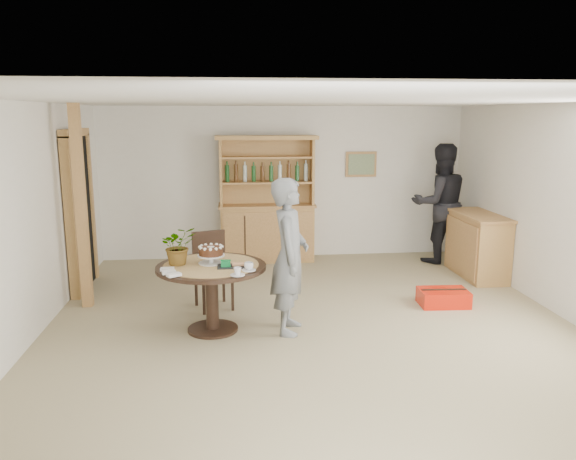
{
  "coord_description": "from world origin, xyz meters",
  "views": [
    {
      "loc": [
        -0.9,
        -5.76,
        2.36
      ],
      "look_at": [
        -0.23,
        0.58,
        1.05
      ],
      "focal_mm": 35.0,
      "sensor_mm": 36.0,
      "label": 1
    }
  ],
  "objects_px": {
    "dining_chair": "(212,265)",
    "red_suitcase": "(443,297)",
    "teen_boy": "(290,256)",
    "adult_person": "(440,204)",
    "dining_table": "(212,278)",
    "hutch": "(267,219)",
    "sideboard": "(477,245)"
  },
  "relations": [
    {
      "from": "hutch",
      "to": "teen_boy",
      "type": "height_order",
      "value": "hutch"
    },
    {
      "from": "sideboard",
      "to": "adult_person",
      "type": "xyz_separation_m",
      "value": [
        -0.27,
        0.86,
        0.49
      ]
    },
    {
      "from": "dining_table",
      "to": "adult_person",
      "type": "xyz_separation_m",
      "value": [
        3.58,
        2.65,
        0.36
      ]
    },
    {
      "from": "teen_boy",
      "to": "sideboard",
      "type": "bearing_deg",
      "value": -46.63
    },
    {
      "from": "dining_table",
      "to": "adult_person",
      "type": "height_order",
      "value": "adult_person"
    },
    {
      "from": "hutch",
      "to": "adult_person",
      "type": "relative_size",
      "value": 1.06
    },
    {
      "from": "sideboard",
      "to": "teen_boy",
      "type": "xyz_separation_m",
      "value": [
        -3.01,
        -1.89,
        0.38
      ]
    },
    {
      "from": "adult_person",
      "to": "dining_table",
      "type": "bearing_deg",
      "value": 32.66
    },
    {
      "from": "sideboard",
      "to": "hutch",
      "type": "bearing_deg",
      "value": 157.79
    },
    {
      "from": "teen_boy",
      "to": "red_suitcase",
      "type": "distance_m",
      "value": 2.25
    },
    {
      "from": "hutch",
      "to": "teen_boy",
      "type": "xyz_separation_m",
      "value": [
        0.03,
        -3.13,
        0.17
      ]
    },
    {
      "from": "dining_chair",
      "to": "dining_table",
      "type": "bearing_deg",
      "value": -106.17
    },
    {
      "from": "adult_person",
      "to": "hutch",
      "type": "bearing_deg",
      "value": -11.64
    },
    {
      "from": "dining_chair",
      "to": "hutch",
      "type": "bearing_deg",
      "value": 51.29
    },
    {
      "from": "red_suitcase",
      "to": "hutch",
      "type": "bearing_deg",
      "value": 132.57
    },
    {
      "from": "teen_boy",
      "to": "adult_person",
      "type": "height_order",
      "value": "adult_person"
    },
    {
      "from": "hutch",
      "to": "dining_table",
      "type": "distance_m",
      "value": 3.14
    },
    {
      "from": "red_suitcase",
      "to": "dining_table",
      "type": "bearing_deg",
      "value": -166.28
    },
    {
      "from": "dining_chair",
      "to": "teen_boy",
      "type": "height_order",
      "value": "teen_boy"
    },
    {
      "from": "hutch",
      "to": "adult_person",
      "type": "bearing_deg",
      "value": -7.75
    },
    {
      "from": "sideboard",
      "to": "dining_chair",
      "type": "relative_size",
      "value": 1.33
    },
    {
      "from": "hutch",
      "to": "red_suitcase",
      "type": "relative_size",
      "value": 3.29
    },
    {
      "from": "dining_table",
      "to": "adult_person",
      "type": "relative_size",
      "value": 0.62
    },
    {
      "from": "dining_chair",
      "to": "red_suitcase",
      "type": "height_order",
      "value": "dining_chair"
    },
    {
      "from": "hutch",
      "to": "dining_table",
      "type": "xyz_separation_m",
      "value": [
        -0.82,
        -3.03,
        -0.08
      ]
    },
    {
      "from": "sideboard",
      "to": "dining_chair",
      "type": "distance_m",
      "value": 4.0
    },
    {
      "from": "hutch",
      "to": "sideboard",
      "type": "relative_size",
      "value": 1.62
    },
    {
      "from": "sideboard",
      "to": "dining_chair",
      "type": "height_order",
      "value": "dining_chair"
    },
    {
      "from": "hutch",
      "to": "sideboard",
      "type": "distance_m",
      "value": 3.29
    },
    {
      "from": "hutch",
      "to": "adult_person",
      "type": "height_order",
      "value": "hutch"
    },
    {
      "from": "adult_person",
      "to": "dining_chair",
      "type": "bearing_deg",
      "value": 23.0
    },
    {
      "from": "dining_table",
      "to": "teen_boy",
      "type": "bearing_deg",
      "value": -6.71
    }
  ]
}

